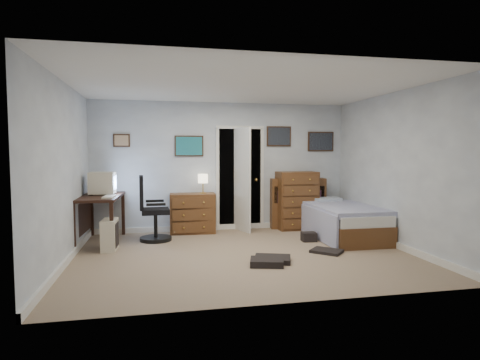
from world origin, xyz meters
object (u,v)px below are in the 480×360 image
at_px(bed, 341,221).
at_px(office_chair, 152,216).
at_px(low_dresser, 193,213).
at_px(tall_dresser, 297,200).
at_px(computer_desk, 95,207).

bearing_deg(bed, office_chair, 173.89).
distance_m(low_dresser, tall_dresser, 2.08).
height_order(low_dresser, bed, low_dresser).
height_order(computer_desk, bed, computer_desk).
distance_m(computer_desk, bed, 4.31).
height_order(computer_desk, low_dresser, computer_desk).
xyz_separation_m(computer_desk, bed, (4.28, -0.40, -0.32)).
height_order(office_chair, low_dresser, office_chair).
height_order(low_dresser, tall_dresser, tall_dresser).
relative_size(computer_desk, bed, 0.73).
distance_m(office_chair, tall_dresser, 2.87).
height_order(computer_desk, office_chair, office_chair).
height_order(office_chair, bed, office_chair).
bearing_deg(computer_desk, tall_dresser, 10.54).
bearing_deg(tall_dresser, office_chair, -169.73).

